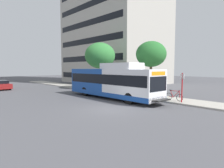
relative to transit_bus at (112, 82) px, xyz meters
name	(u,v)px	position (x,y,z in m)	size (l,w,h in m)	color
ground_plane	(62,97)	(-3.62, 4.05, -1.70)	(120.00, 120.00, 0.00)	#4C4C51
sidewalk_curb	(121,93)	(3.38, 2.05, -1.63)	(3.00, 56.00, 0.14)	#A8A399
transit_bus	(112,82)	(0.00, 0.00, 0.00)	(2.58, 12.25, 3.65)	white
bus_stop_sign_pole	(182,85)	(2.41, -6.51, -0.05)	(0.10, 0.36, 2.60)	red
bicycle_parked	(174,96)	(2.83, -5.55, -1.14)	(0.52, 1.76, 1.02)	black
street_tree_near_stop	(151,54)	(4.06, -1.92, 2.95)	(3.31, 3.31, 5.95)	#4C3823
street_tree_mid_block	(100,56)	(4.49, 7.56, 3.27)	(4.45, 4.45, 6.74)	#4C3823
parked_car_far_lane	(2,85)	(-6.45, 17.15, -1.04)	(1.80, 4.50, 1.33)	maroon
lattice_comm_tower	(72,45)	(15.15, 33.53, 8.00)	(1.10, 1.10, 29.16)	#B7B7BC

